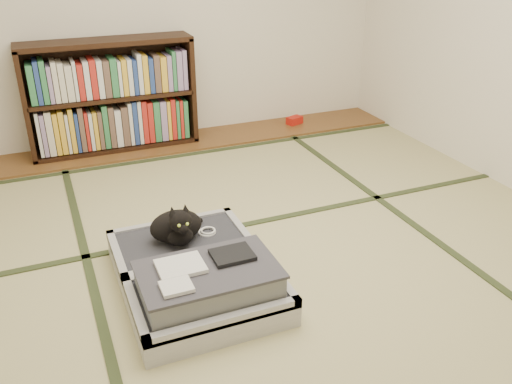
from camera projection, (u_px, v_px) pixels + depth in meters
name	position (u px, v px, depth m)	size (l,w,h in m)	color
floor	(271.00, 256.00, 3.16)	(4.50, 4.50, 0.00)	tan
wood_strip	(180.00, 142.00, 4.81)	(4.00, 0.50, 0.02)	brown
red_item	(295.00, 120.00, 5.21)	(0.15, 0.09, 0.07)	#B7180E
tatami_borders	(241.00, 218.00, 3.57)	(4.00, 4.50, 0.01)	#2D381E
bookcase	(112.00, 98.00, 4.49)	(1.38, 0.31, 0.92)	black
suitcase	(197.00, 275.00, 2.80)	(0.75, 1.00, 0.30)	#B2B1B7
cat	(177.00, 227.00, 2.98)	(0.33, 0.34, 0.27)	black
cable_coil	(207.00, 231.00, 3.11)	(0.10, 0.10, 0.03)	white
hanger	(229.00, 296.00, 2.80)	(0.36, 0.24, 0.01)	black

